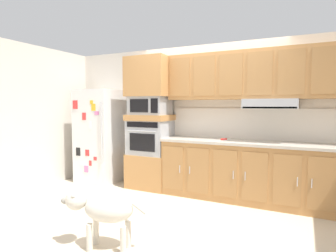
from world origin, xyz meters
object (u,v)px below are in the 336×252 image
at_px(screwdriver, 224,139).
at_px(microwave, 150,106).
at_px(dog, 101,209).
at_px(built_in_oven, 150,137).
at_px(refrigerator, 100,136).

bearing_deg(screwdriver, microwave, 179.22).
relative_size(screwdriver, dog, 0.19).
bearing_deg(screwdriver, built_in_oven, 179.22).
bearing_deg(refrigerator, microwave, 3.60).
bearing_deg(screwdriver, refrigerator, -178.82).
bearing_deg(refrigerator, screwdriver, 1.18).
xyz_separation_m(built_in_oven, screwdriver, (1.34, -0.02, 0.03)).
bearing_deg(screwdriver, dog, -108.52).
height_order(refrigerator, microwave, refrigerator).
height_order(refrigerator, dog, refrigerator).
xyz_separation_m(screwdriver, dog, (-0.71, -2.11, -0.52)).
bearing_deg(built_in_oven, refrigerator, -176.39).
xyz_separation_m(refrigerator, built_in_oven, (1.08, 0.07, 0.02)).
relative_size(refrigerator, screwdriver, 10.43).
relative_size(microwave, screwdriver, 3.82).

